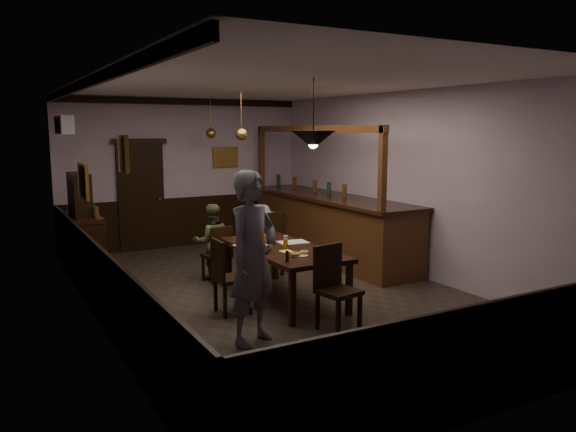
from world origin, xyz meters
TOP-DOWN VIEW (x-y plane):
  - room at (0.00, 0.00)m, footprint 5.01×8.01m
  - dining_table at (-0.03, -0.27)m, footprint 1.00×2.20m
  - chair_far_left at (-0.48, 1.00)m, footprint 0.44×0.44m
  - chair_far_right at (0.41, 0.99)m, footprint 0.49×0.49m
  - chair_near at (-0.05, -1.59)m, footprint 0.51×0.51m
  - chair_side at (-0.97, -0.47)m, footprint 0.44×0.44m
  - person_standing at (-1.08, -1.53)m, footprint 0.84×0.72m
  - person_seated_left at (-0.49, 1.28)m, footprint 0.65×0.54m
  - person_seated_right at (0.41, 1.28)m, footprint 0.80×0.55m
  - newspaper_left at (-0.37, 0.06)m, footprint 0.46×0.36m
  - newspaper_right at (0.26, -0.05)m, footprint 0.45×0.34m
  - napkin at (-0.11, -0.53)m, footprint 0.15×0.15m
  - saucer at (0.30, -0.78)m, footprint 0.15×0.15m
  - coffee_cup at (0.28, -0.83)m, footprint 0.08×0.08m
  - pastry_plate at (-0.09, -0.86)m, footprint 0.22×0.22m
  - pastry_ring_a at (-0.16, -0.86)m, footprint 0.13×0.13m
  - pastry_ring_b at (-0.01, -0.83)m, footprint 0.13×0.13m
  - soda_can at (-0.02, -0.33)m, footprint 0.07×0.07m
  - beer_glass at (-0.30, -0.21)m, footprint 0.06×0.06m
  - water_glass at (0.05, -0.21)m, footprint 0.06×0.06m
  - pepper_mill at (-0.39, -1.06)m, footprint 0.04×0.04m
  - sideboard at (-2.21, 2.58)m, footprint 0.45×1.27m
  - bar_counter at (1.99, 1.61)m, footprint 1.01×4.36m
  - door_back at (-0.90, 3.95)m, footprint 0.90×0.06m
  - ac_unit at (-2.38, 2.90)m, footprint 0.20×0.85m
  - picture_left_small at (-2.46, -1.60)m, footprint 0.04×0.28m
  - picture_left_large at (-2.46, 0.80)m, footprint 0.04×0.62m
  - picture_back at (0.90, 3.96)m, footprint 0.55×0.04m
  - pendant_iron at (-0.03, -1.07)m, footprint 0.56×0.56m
  - pendant_brass_mid at (0.10, 1.36)m, footprint 0.20×0.20m
  - pendant_brass_far at (0.30, 3.22)m, footprint 0.20×0.20m

SIDE VIEW (x-z plane):
  - chair_far_left at x=-0.48m, z-range 0.04..0.94m
  - chair_side at x=-0.97m, z-range 0.05..1.03m
  - chair_near at x=-0.05m, z-range 0.05..1.06m
  - person_seated_right at x=0.41m, z-range 0.00..1.14m
  - chair_far_right at x=0.41m, z-range 0.05..1.11m
  - person_seated_left at x=-0.49m, z-range 0.00..1.21m
  - bar_counter at x=1.99m, z-range -0.60..1.84m
  - sideboard at x=-2.21m, z-range -0.17..1.51m
  - dining_table at x=-0.03m, z-range 0.31..1.06m
  - napkin at x=-0.11m, z-range 0.75..0.75m
  - newspaper_left at x=-0.37m, z-range 0.75..0.76m
  - newspaper_right at x=0.26m, z-range 0.75..0.76m
  - saucer at x=0.30m, z-range 0.75..0.76m
  - pastry_plate at x=-0.09m, z-range 0.75..0.76m
  - pastry_ring_a at x=-0.16m, z-range 0.77..0.81m
  - pastry_ring_b at x=-0.01m, z-range 0.77..0.81m
  - coffee_cup at x=0.28m, z-range 0.76..0.84m
  - soda_can at x=-0.02m, z-range 0.75..0.87m
  - pepper_mill at x=-0.39m, z-range 0.75..0.89m
  - water_glass at x=0.05m, z-range 0.75..0.90m
  - beer_glass at x=-0.30m, z-range 0.75..0.95m
  - person_standing at x=-1.08m, z-range 0.00..1.94m
  - door_back at x=-0.90m, z-range 0.00..2.10m
  - room at x=0.00m, z-range -0.01..3.01m
  - picture_left_large at x=-2.46m, z-range 1.46..1.94m
  - picture_back at x=0.90m, z-range 1.59..2.01m
  - picture_left_small at x=-2.46m, z-range 1.97..2.33m
  - pendant_iron at x=-0.03m, z-range 1.82..2.68m
  - pendant_brass_mid at x=0.10m, z-range 1.89..2.70m
  - pendant_brass_far at x=0.30m, z-range 1.89..2.70m
  - ac_unit at x=-2.38m, z-range 2.30..2.60m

